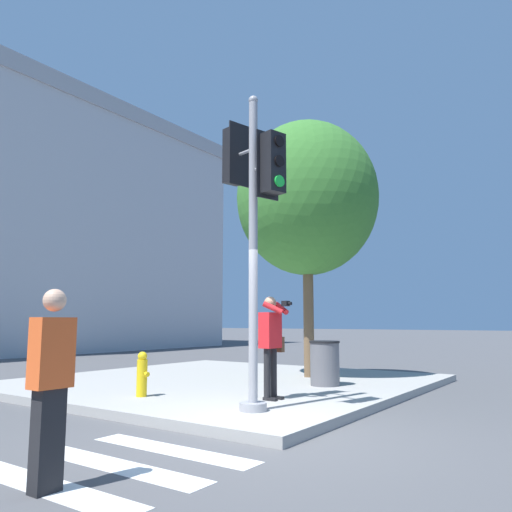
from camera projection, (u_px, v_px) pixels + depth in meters
The scene contains 10 objects.
ground_plane at pixel (270, 436), 6.26m from camera, with size 160.00×160.00×0.00m, color #4C4C4F.
sidewalk_corner at pixel (225, 383), 11.10m from camera, with size 8.00×8.00×0.14m.
crosswalk_stripes at pixel (48, 487), 4.34m from camera, with size 3.43×2.26×0.01m.
traffic_signal_pole at pixel (253, 203), 7.60m from camera, with size 0.58×1.22×4.80m.
person_photographer at pixel (271, 337), 8.39m from camera, with size 0.58×0.54×1.70m.
pedestrian_distant at pixel (50, 382), 4.30m from camera, with size 0.34×0.20×1.72m.
street_tree at pixel (307, 199), 12.17m from camera, with size 3.43×3.43×6.16m.
fire_hydrant at pixel (142, 374), 8.63m from camera, with size 0.18×0.24×0.76m.
trash_bin at pixel (325, 363), 10.11m from camera, with size 0.62×0.62×0.89m.
building_right at pixel (52, 236), 28.03m from camera, with size 15.34×12.73×12.32m.
Camera 1 is at (-5.44, -3.57, 1.43)m, focal length 35.00 mm.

